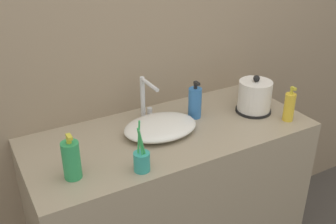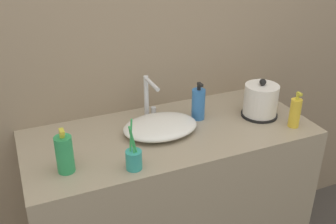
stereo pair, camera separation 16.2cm
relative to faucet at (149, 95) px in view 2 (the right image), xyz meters
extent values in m
cube|color=gray|center=(0.04, 0.14, 0.27)|extent=(6.00, 0.04, 2.60)
cube|color=gray|center=(0.04, -0.16, -0.57)|extent=(1.29, 0.56, 0.91)
ellipsoid|color=silver|center=(0.00, -0.15, -0.09)|extent=(0.33, 0.25, 0.06)
cylinder|color=silver|center=(0.00, 0.02, -0.02)|extent=(0.02, 0.02, 0.20)
cylinder|color=silver|center=(0.00, -0.05, 0.08)|extent=(0.02, 0.15, 0.02)
cylinder|color=silver|center=(0.03, 0.02, -0.10)|extent=(0.02, 0.02, 0.04)
cylinder|color=black|center=(0.49, -0.19, -0.11)|extent=(0.17, 0.17, 0.01)
cylinder|color=white|center=(0.49, -0.19, -0.04)|extent=(0.16, 0.16, 0.16)
sphere|color=black|center=(0.49, -0.19, 0.06)|extent=(0.03, 0.03, 0.03)
cylinder|color=teal|center=(-0.20, -0.37, -0.08)|extent=(0.06, 0.06, 0.08)
cylinder|color=green|center=(-0.21, -0.38, -0.01)|extent=(0.03, 0.02, 0.16)
cylinder|color=green|center=(-0.20, -0.38, -0.01)|extent=(0.04, 0.01, 0.15)
cylinder|color=green|center=(-0.21, -0.36, 0.00)|extent=(0.03, 0.02, 0.17)
cylinder|color=#3370B7|center=(0.21, -0.10, -0.04)|extent=(0.06, 0.06, 0.15)
cylinder|color=black|center=(0.21, -0.10, 0.04)|extent=(0.02, 0.02, 0.02)
cube|color=black|center=(0.21, -0.11, 0.06)|extent=(0.02, 0.03, 0.01)
cylinder|color=#2D9956|center=(-0.44, -0.29, -0.04)|extent=(0.07, 0.07, 0.15)
cylinder|color=gold|center=(-0.44, -0.29, 0.04)|extent=(0.02, 0.02, 0.02)
cube|color=gold|center=(-0.44, -0.30, 0.06)|extent=(0.02, 0.04, 0.01)
cylinder|color=gold|center=(0.57, -0.34, -0.05)|extent=(0.05, 0.05, 0.13)
cylinder|color=gold|center=(0.57, -0.34, 0.03)|extent=(0.01, 0.01, 0.02)
cube|color=gold|center=(0.57, -0.35, 0.05)|extent=(0.01, 0.03, 0.01)
cylinder|color=white|center=(0.58, -0.05, -0.07)|extent=(0.08, 0.08, 0.10)
cylinder|color=white|center=(0.58, -0.05, -0.01)|extent=(0.06, 0.06, 0.02)
camera|label=1|loc=(-0.72, -1.49, 0.74)|focal=42.00mm
camera|label=2|loc=(-0.57, -1.56, 0.74)|focal=42.00mm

